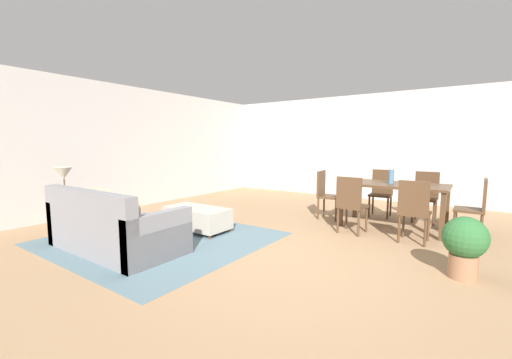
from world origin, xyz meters
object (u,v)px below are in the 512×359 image
object	(u,v)px
dining_chair_far_left	(381,190)
dining_chair_head_east	(476,205)
dining_table	(394,189)
dining_chair_near_right	(414,208)
vase_centerpiece	(391,177)
table_lamp	(64,174)
dining_chair_head_west	(326,192)
couch	(113,229)
dining_chair_far_right	(426,194)
potted_plant	(465,243)
dining_chair_near_left	(351,202)
ottoman_table	(197,217)
side_table	(66,208)

from	to	relation	value
dining_chair_far_left	dining_chair_head_east	distance (m)	1.74
dining_table	dining_chair_near_right	size ratio (longest dim) A/B	1.81
vase_centerpiece	table_lamp	bearing A→B (deg)	-139.86
dining_chair_far_left	vase_centerpiece	bearing A→B (deg)	-67.64
table_lamp	dining_chair_head_west	world-z (taller)	table_lamp
couch	vase_centerpiece	size ratio (longest dim) A/B	8.11
couch	dining_chair_far_right	distance (m)	5.32
table_lamp	dining_chair_head_east	bearing A→B (deg)	33.30
couch	potted_plant	bearing A→B (deg)	22.55
dining_table	potted_plant	distance (m)	2.12
dining_chair_near_left	dining_chair_head_east	size ratio (longest dim) A/B	1.00
dining_table	dining_chair_far_left	distance (m)	0.90
dining_chair_near_right	potted_plant	distance (m)	1.20
table_lamp	dining_chair_head_east	world-z (taller)	table_lamp
table_lamp	dining_chair_head_west	distance (m)	4.49
couch	dining_chair_head_east	xyz separation A→B (m)	(4.00, 3.44, 0.23)
ottoman_table	dining_chair_head_west	world-z (taller)	dining_chair_head_west
dining_chair_near_left	dining_chair_far_left	bearing A→B (deg)	87.19
dining_chair_far_right	vase_centerpiece	distance (m)	1.00
dining_chair_far_left	dining_table	bearing A→B (deg)	-64.37
side_table	table_lamp	size ratio (longest dim) A/B	1.05
couch	vase_centerpiece	distance (m)	4.43
side_table	potted_plant	size ratio (longest dim) A/B	0.82
couch	dining_chair_head_west	size ratio (longest dim) A/B	2.10
dining_chair_near_right	dining_chair_far_right	world-z (taller)	same
table_lamp	dining_chair_near_left	size ratio (longest dim) A/B	0.57
side_table	dining_chair_head_west	distance (m)	4.47
vase_centerpiece	dining_chair_near_left	bearing A→B (deg)	-118.26
side_table	vase_centerpiece	world-z (taller)	vase_centerpiece
dining_chair_far_right	dining_chair_near_left	bearing A→B (deg)	-118.28
dining_chair_near_left	dining_chair_near_right	xyz separation A→B (m)	(0.91, 0.02, 0.00)
dining_table	dining_chair_head_east	world-z (taller)	dining_chair_head_east
table_lamp	dining_chair_far_right	bearing A→B (deg)	43.33
ottoman_table	dining_chair_near_right	world-z (taller)	dining_chair_near_right
dining_chair_head_east	dining_chair_near_left	bearing A→B (deg)	-153.20
dining_chair_head_west	vase_centerpiece	distance (m)	1.22
dining_chair_far_right	dining_table	bearing A→B (deg)	-117.02
couch	dining_chair_near_left	distance (m)	3.53
dining_chair_far_left	dining_chair_far_right	bearing A→B (deg)	-0.60
side_table	potted_plant	bearing A→B (deg)	17.68
ottoman_table	potted_plant	size ratio (longest dim) A/B	1.66
couch	dining_chair_far_left	distance (m)	4.89
couch	dining_chair_far_right	bearing A→B (deg)	52.53
ottoman_table	dining_table	bearing A→B (deg)	38.59
dining_chair_near_right	dining_chair_head_west	distance (m)	1.81
side_table	vase_centerpiece	size ratio (longest dim) A/B	2.31
dining_table	potted_plant	bearing A→B (deg)	-58.81
dining_table	dining_chair_head_east	size ratio (longest dim) A/B	1.81
dining_chair_head_west	vase_centerpiece	xyz separation A→B (m)	(1.16, 0.01, 0.36)
dining_chair_near_right	dining_chair_head_west	world-z (taller)	same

